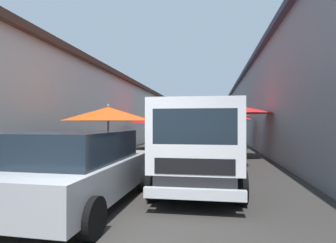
% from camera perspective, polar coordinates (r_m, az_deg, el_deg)
% --- Properties ---
extents(ground, '(90.00, 90.00, 0.00)m').
position_cam_1_polar(ground, '(16.42, 4.84, -5.90)').
color(ground, '#33302D').
extents(building_left_whitewash, '(49.80, 7.50, 4.42)m').
position_cam_1_polar(building_left_whitewash, '(20.50, -15.67, 1.45)').
color(building_left_whitewash, silver).
rests_on(building_left_whitewash, ground).
extents(building_right_concrete, '(49.80, 7.50, 5.58)m').
position_cam_1_polar(building_right_concrete, '(19.52, 27.63, 3.25)').
color(building_right_concrete, gray).
rests_on(building_right_concrete, ground).
extents(fruit_stall_far_right, '(2.62, 2.62, 2.42)m').
position_cam_1_polar(fruit_stall_far_right, '(12.30, 15.89, 0.87)').
color(fruit_stall_far_right, '#9E9EA3').
rests_on(fruit_stall_far_right, ground).
extents(fruit_stall_far_left, '(2.40, 2.40, 2.24)m').
position_cam_1_polar(fruit_stall_far_left, '(9.57, 10.85, 0.53)').
color(fruit_stall_far_left, '#9E9EA3').
rests_on(fruit_stall_far_left, ground).
extents(fruit_stall_near_left, '(2.36, 2.36, 2.47)m').
position_cam_1_polar(fruit_stall_near_left, '(16.12, 13.60, 0.79)').
color(fruit_stall_near_left, '#9E9EA3').
rests_on(fruit_stall_near_left, ground).
extents(fruit_stall_near_right, '(2.53, 2.53, 2.14)m').
position_cam_1_polar(fruit_stall_near_right, '(15.59, -3.60, -0.24)').
color(fruit_stall_near_right, '#9E9EA3').
rests_on(fruit_stall_near_right, ground).
extents(fruit_stall_mid_lane, '(2.60, 2.60, 2.14)m').
position_cam_1_polar(fruit_stall_mid_lane, '(7.71, -12.96, -0.14)').
color(fruit_stall_mid_lane, '#9E9EA3').
rests_on(fruit_stall_mid_lane, ground).
extents(hatchback_car, '(3.94, 1.97, 1.45)m').
position_cam_1_polar(hatchback_car, '(5.40, -18.27, -9.66)').
color(hatchback_car, '#ADAFB5').
rests_on(hatchback_car, ground).
extents(delivery_truck, '(4.95, 2.05, 2.08)m').
position_cam_1_polar(delivery_truck, '(6.03, 6.38, -5.78)').
color(delivery_truck, black).
rests_on(delivery_truck, ground).
extents(vendor_by_crates, '(0.63, 0.31, 1.61)m').
position_cam_1_polar(vendor_by_crates, '(18.36, 8.54, -2.40)').
color(vendor_by_crates, '#232328').
rests_on(vendor_by_crates, ground).
extents(vendor_in_shade, '(0.59, 0.40, 1.66)m').
position_cam_1_polar(vendor_in_shade, '(19.50, 8.83, -2.16)').
color(vendor_in_shade, navy).
rests_on(vendor_in_shade, ground).
extents(parked_scooter, '(1.69, 0.45, 1.14)m').
position_cam_1_polar(parked_scooter, '(19.08, -1.75, -3.76)').
color(parked_scooter, black).
rests_on(parked_scooter, ground).
extents(plastic_stool, '(0.30, 0.30, 0.43)m').
position_cam_1_polar(plastic_stool, '(17.60, -1.20, -4.45)').
color(plastic_stool, red).
rests_on(plastic_stool, ground).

